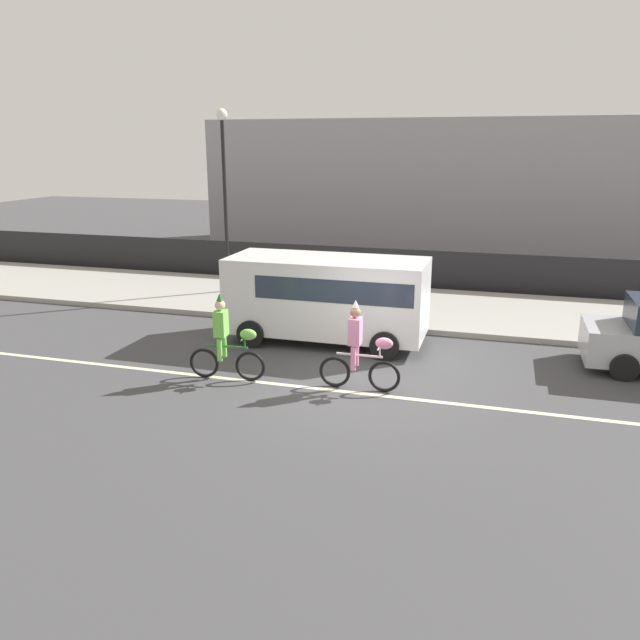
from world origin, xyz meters
The scene contains 9 objects.
ground_plane centered at (0.00, 0.00, 0.00)m, with size 80.00×80.00×0.00m, color #424244.
road_centre_line centered at (0.00, -0.50, 0.00)m, with size 36.00×0.14×0.01m, color beige.
sidewalk_curb centered at (0.00, 6.50, 0.07)m, with size 60.00×5.00×0.15m, color #9E9B93.
fence_line centered at (0.00, 9.40, 0.70)m, with size 40.00×0.08×1.40m, color black.
building_backdrop centered at (3.67, 18.00, 2.98)m, with size 28.00×8.00×5.96m, color #99939E.
parade_cyclist_lime centered at (-2.86, -0.52, 0.84)m, with size 1.72×0.50×1.92m.
parade_cyclist_pink centered at (0.02, -0.28, 0.84)m, with size 1.72×0.50×1.92m.
parked_van_white centered at (-1.46, 2.70, 1.28)m, with size 5.00×2.22×2.18m.
street_lamp_post centered at (-6.10, 6.68, 3.99)m, with size 0.36×0.36×5.86m.
Camera 1 is at (2.64, -12.15, 4.94)m, focal length 35.00 mm.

